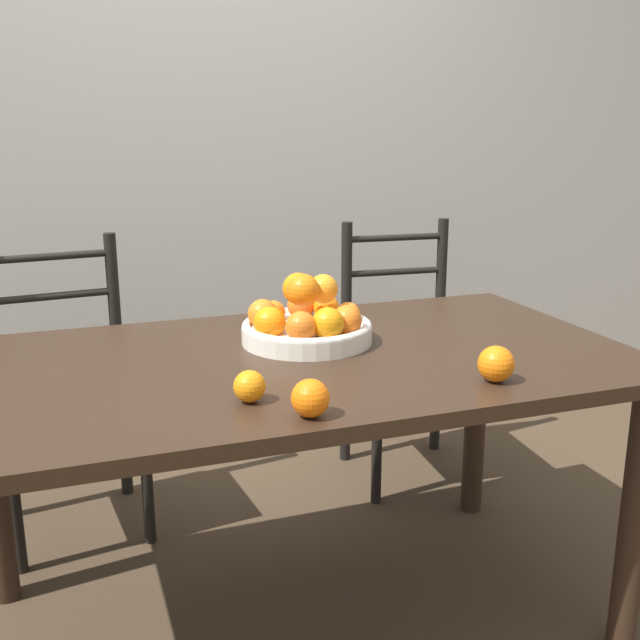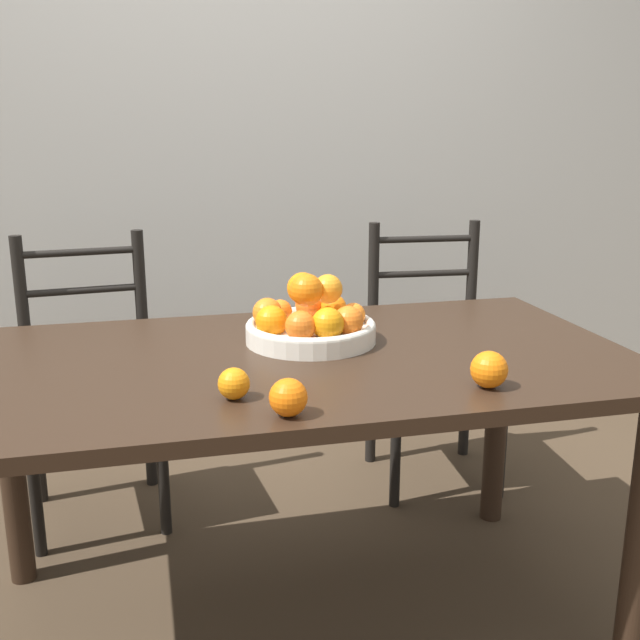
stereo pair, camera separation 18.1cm
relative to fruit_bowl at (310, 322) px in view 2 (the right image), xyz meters
The scene contains 9 objects.
ground_plane 0.80m from the fruit_bowl, 119.29° to the right, with size 12.00×12.00×0.00m, color #423323.
wall_back 1.45m from the fruit_bowl, 92.46° to the left, with size 8.00×0.06×2.60m.
dining_table 0.19m from the fruit_bowl, 119.29° to the right, with size 1.63×0.89×0.73m.
fruit_bowl is the anchor object (origin of this frame).
orange_loose_0 0.44m from the fruit_bowl, 123.85° to the right, with size 0.07×0.07×0.07m.
orange_loose_1 0.50m from the fruit_bowl, 107.79° to the right, with size 0.07×0.07×0.07m.
orange_loose_2 0.51m from the fruit_bowl, 55.33° to the right, with size 0.08×0.08×0.08m.
chair_left 0.91m from the fruit_bowl, 133.78° to the left, with size 0.46×0.44×0.93m.
chair_right 0.92m from the fruit_bowl, 46.06° to the left, with size 0.45×0.43×0.93m.
Camera 2 is at (-0.35, -1.69, 1.28)m, focal length 42.00 mm.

